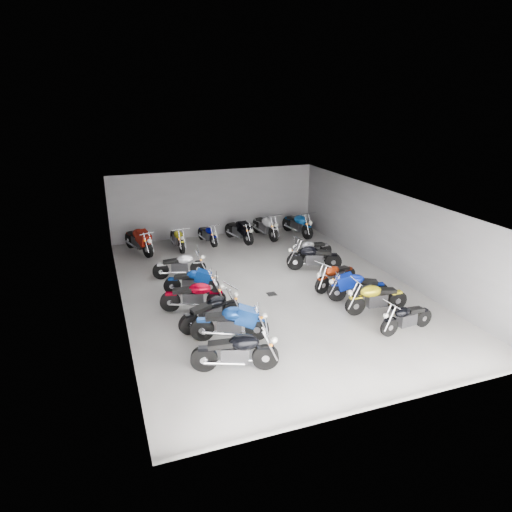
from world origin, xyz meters
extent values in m
plane|color=#A2A09A|center=(0.00, 0.00, 0.00)|extent=(14.00, 14.00, 0.00)
cube|color=slate|center=(0.00, 7.00, 1.60)|extent=(10.00, 0.10, 3.20)
cube|color=slate|center=(-5.00, 0.00, 1.60)|extent=(0.10, 14.00, 3.20)
cube|color=slate|center=(5.00, 0.00, 1.60)|extent=(0.10, 14.00, 3.20)
cube|color=black|center=(0.00, 0.00, 3.22)|extent=(10.00, 14.00, 0.04)
cube|color=black|center=(0.00, -0.50, 0.01)|extent=(0.32, 0.32, 0.01)
cylinder|color=black|center=(-1.83, -4.70, 0.34)|extent=(0.70, 0.33, 0.69)
cylinder|color=black|center=(-3.32, -4.25, 0.34)|extent=(0.70, 0.35, 0.69)
cube|color=#2D2D30|center=(-2.58, -4.47, 0.45)|extent=(0.76, 0.51, 0.43)
ellipsoid|color=black|center=(-2.35, -4.54, 0.79)|extent=(0.82, 0.62, 0.39)
cube|color=black|center=(-2.91, -4.37, 0.75)|extent=(0.71, 0.48, 0.20)
cylinder|color=black|center=(-1.54, -3.24, 0.34)|extent=(0.70, 0.35, 0.69)
cylinder|color=black|center=(-3.01, -2.75, 0.34)|extent=(0.70, 0.37, 0.69)
cube|color=#2D2D30|center=(-2.28, -2.99, 0.45)|extent=(0.76, 0.53, 0.43)
ellipsoid|color=navy|center=(-2.05, -3.07, 0.79)|extent=(0.83, 0.64, 0.39)
cube|color=black|center=(-2.60, -2.88, 0.75)|extent=(0.71, 0.49, 0.20)
cylinder|color=black|center=(-1.90, -1.82, 0.32)|extent=(0.65, 0.32, 0.64)
cylinder|color=black|center=(-3.29, -2.26, 0.32)|extent=(0.66, 0.34, 0.64)
cube|color=#2D2D30|center=(-2.59, -2.04, 0.42)|extent=(0.72, 0.49, 0.40)
ellipsoid|color=black|center=(-2.38, -1.98, 0.75)|extent=(0.77, 0.59, 0.36)
cube|color=black|center=(-2.90, -2.14, 0.70)|extent=(0.67, 0.45, 0.18)
cylinder|color=black|center=(-2.13, -1.00, 0.33)|extent=(0.67, 0.30, 0.65)
cylinder|color=black|center=(-3.56, -0.60, 0.33)|extent=(0.67, 0.32, 0.65)
cube|color=#2D2D30|center=(-2.84, -0.80, 0.43)|extent=(0.72, 0.47, 0.41)
ellipsoid|color=maroon|center=(-2.63, -0.86, 0.76)|extent=(0.78, 0.58, 0.37)
cube|color=black|center=(-3.16, -0.71, 0.72)|extent=(0.68, 0.44, 0.19)
cylinder|color=black|center=(-2.00, 0.23, 0.30)|extent=(0.60, 0.33, 0.60)
cylinder|color=black|center=(-3.26, 0.73, 0.30)|extent=(0.61, 0.35, 0.60)
cube|color=#2D2D30|center=(-2.63, 0.48, 0.39)|extent=(0.67, 0.48, 0.37)
ellipsoid|color=#0B3593|center=(-2.44, 0.40, 0.69)|extent=(0.73, 0.58, 0.34)
cube|color=black|center=(-2.91, 0.59, 0.65)|extent=(0.63, 0.45, 0.17)
cylinder|color=black|center=(-2.04, 2.01, 0.31)|extent=(0.63, 0.21, 0.62)
cylinder|color=black|center=(-3.44, 2.21, 0.31)|extent=(0.64, 0.23, 0.62)
cube|color=#2D2D30|center=(-2.74, 2.11, 0.41)|extent=(0.67, 0.38, 0.39)
ellipsoid|color=silver|center=(-2.53, 2.08, 0.72)|extent=(0.71, 0.48, 0.35)
cube|color=black|center=(-3.05, 2.15, 0.68)|extent=(0.62, 0.35, 0.18)
cylinder|color=black|center=(2.14, -4.34, 0.29)|extent=(0.59, 0.18, 0.58)
cylinder|color=black|center=(3.44, -4.19, 0.29)|extent=(0.59, 0.20, 0.58)
cube|color=#2D2D30|center=(2.79, -4.27, 0.38)|extent=(0.61, 0.33, 0.36)
ellipsoid|color=black|center=(2.59, -4.29, 0.67)|extent=(0.65, 0.43, 0.32)
cube|color=black|center=(3.08, -4.23, 0.63)|extent=(0.57, 0.31, 0.16)
cylinder|color=black|center=(1.91, -2.85, 0.33)|extent=(0.66, 0.18, 0.65)
cylinder|color=black|center=(3.39, -2.96, 0.33)|extent=(0.66, 0.20, 0.65)
cube|color=#2D2D30|center=(2.65, -2.91, 0.43)|extent=(0.69, 0.36, 0.41)
ellipsoid|color=gold|center=(2.43, -2.89, 0.76)|extent=(0.72, 0.46, 0.37)
cube|color=black|center=(2.98, -2.93, 0.72)|extent=(0.64, 0.33, 0.19)
cylinder|color=black|center=(1.87, -1.73, 0.32)|extent=(0.65, 0.32, 0.64)
cylinder|color=black|center=(3.25, -2.18, 0.32)|extent=(0.66, 0.34, 0.64)
cube|color=#2D2D30|center=(2.56, -1.96, 0.42)|extent=(0.71, 0.49, 0.40)
ellipsoid|color=#0B24A5|center=(2.35, -1.89, 0.74)|extent=(0.77, 0.59, 0.36)
cube|color=black|center=(2.87, -2.06, 0.70)|extent=(0.67, 0.45, 0.18)
cylinder|color=black|center=(1.70, -1.02, 0.31)|extent=(0.63, 0.32, 0.62)
cylinder|color=black|center=(3.02, -0.55, 0.31)|extent=(0.63, 0.34, 0.62)
cube|color=#2D2D30|center=(2.36, -0.78, 0.41)|extent=(0.69, 0.48, 0.39)
ellipsoid|color=maroon|center=(2.16, -0.85, 0.72)|extent=(0.75, 0.58, 0.35)
cube|color=black|center=(2.65, -0.68, 0.68)|extent=(0.65, 0.45, 0.18)
cylinder|color=black|center=(1.73, 1.37, 0.34)|extent=(0.68, 0.35, 0.67)
cylinder|color=black|center=(3.16, 0.86, 0.34)|extent=(0.68, 0.37, 0.67)
cube|color=#2D2D30|center=(2.45, 1.12, 0.44)|extent=(0.75, 0.52, 0.42)
ellipsoid|color=black|center=(2.23, 1.19, 0.78)|extent=(0.81, 0.63, 0.38)
cube|color=black|center=(2.76, 1.00, 0.73)|extent=(0.70, 0.49, 0.19)
cylinder|color=black|center=(2.13, 1.94, 0.31)|extent=(0.63, 0.23, 0.61)
cylinder|color=black|center=(3.49, 2.19, 0.31)|extent=(0.63, 0.25, 0.61)
cube|color=#2D2D30|center=(2.81, 2.07, 0.40)|extent=(0.67, 0.40, 0.38)
ellipsoid|color=#99989D|center=(2.60, 2.03, 0.71)|extent=(0.71, 0.50, 0.35)
cube|color=black|center=(3.11, 2.12, 0.67)|extent=(0.62, 0.37, 0.17)
cylinder|color=black|center=(-3.60, 4.77, 0.37)|extent=(0.40, 0.74, 0.73)
cylinder|color=black|center=(-4.18, 6.33, 0.37)|extent=(0.42, 0.75, 0.73)
cube|color=#2D2D30|center=(-3.89, 5.55, 0.48)|extent=(0.58, 0.82, 0.46)
ellipsoid|color=maroon|center=(-3.80, 5.31, 0.85)|extent=(0.70, 0.89, 0.41)
cube|color=black|center=(-4.02, 5.89, 0.80)|extent=(0.55, 0.77, 0.21)
cylinder|color=black|center=(-2.13, 4.82, 0.31)|extent=(0.18, 0.63, 0.62)
cylinder|color=black|center=(-2.24, 6.22, 0.31)|extent=(0.20, 0.63, 0.62)
cube|color=#2D2D30|center=(-2.19, 5.52, 0.41)|extent=(0.34, 0.65, 0.39)
ellipsoid|color=gold|center=(-2.17, 5.31, 0.72)|extent=(0.44, 0.69, 0.35)
cube|color=black|center=(-2.21, 5.83, 0.68)|extent=(0.32, 0.61, 0.18)
cylinder|color=black|center=(-0.60, 5.15, 0.29)|extent=(0.23, 0.59, 0.58)
cylinder|color=black|center=(-0.86, 6.43, 0.29)|extent=(0.25, 0.59, 0.58)
cube|color=#2D2D30|center=(-0.73, 5.79, 0.38)|extent=(0.38, 0.63, 0.36)
ellipsoid|color=#05077F|center=(-0.69, 5.60, 0.67)|extent=(0.48, 0.67, 0.32)
cube|color=black|center=(-0.79, 6.07, 0.63)|extent=(0.36, 0.59, 0.16)
cylinder|color=black|center=(0.97, 4.90, 0.34)|extent=(0.33, 0.68, 0.67)
cylinder|color=black|center=(0.53, 6.35, 0.34)|extent=(0.35, 0.69, 0.67)
cube|color=#2D2D30|center=(0.75, 5.62, 0.44)|extent=(0.50, 0.74, 0.42)
ellipsoid|color=black|center=(0.82, 5.40, 0.78)|extent=(0.61, 0.81, 0.38)
cube|color=black|center=(0.65, 5.95, 0.73)|extent=(0.47, 0.70, 0.19)
cylinder|color=black|center=(2.26, 5.00, 0.36)|extent=(0.25, 0.73, 0.72)
cylinder|color=black|center=(2.02, 6.60, 0.36)|extent=(0.27, 0.73, 0.72)
cube|color=#2D2D30|center=(2.14, 5.80, 0.47)|extent=(0.44, 0.77, 0.45)
ellipsoid|color=#B3B3BB|center=(2.18, 5.55, 0.83)|extent=(0.56, 0.82, 0.40)
cube|color=black|center=(2.09, 6.15, 0.78)|extent=(0.41, 0.72, 0.20)
cylinder|color=black|center=(3.93, 4.81, 0.36)|extent=(0.29, 0.73, 0.71)
cylinder|color=black|center=(3.60, 6.39, 0.36)|extent=(0.31, 0.73, 0.71)
cube|color=#2D2D30|center=(3.76, 5.60, 0.47)|extent=(0.48, 0.78, 0.45)
ellipsoid|color=navy|center=(3.81, 5.36, 0.82)|extent=(0.59, 0.83, 0.40)
cube|color=black|center=(3.69, 5.95, 0.78)|extent=(0.44, 0.73, 0.20)
camera|label=1|loc=(-5.44, -14.05, 6.72)|focal=32.00mm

